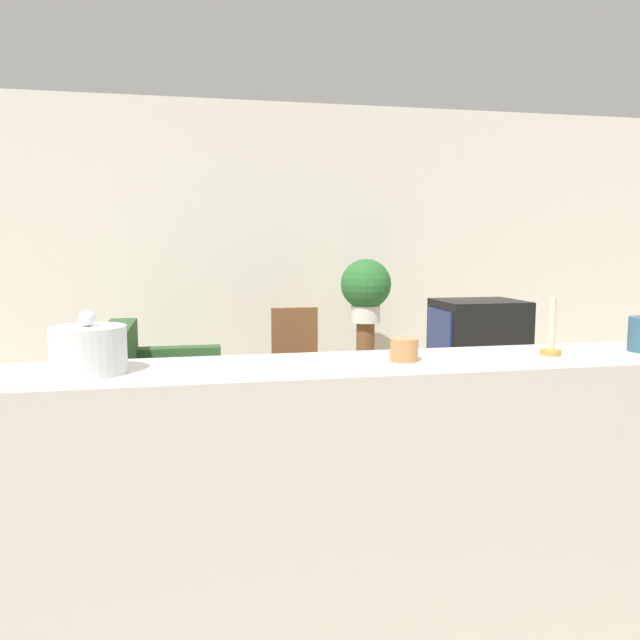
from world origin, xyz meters
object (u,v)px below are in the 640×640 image
wooden_chair (297,356)px  decorative_bowl (88,349)px  couch (156,409)px  television (478,337)px  potted_plant (366,287)px

wooden_chair → decorative_bowl: bearing=-110.2°
couch → wooden_chair: bearing=35.9°
decorative_bowl → couch: bearing=88.8°
couch → wooden_chair: size_ratio=1.97×
television → wooden_chair: bearing=141.4°
wooden_chair → decorative_bowl: decorative_bowl is taller
wooden_chair → potted_plant: size_ratio=1.52×
couch → decorative_bowl: size_ratio=7.67×
television → potted_plant: (-0.50, 1.21, 0.28)m
television → decorative_bowl: size_ratio=2.74×
couch → potted_plant: potted_plant is taller
wooden_chair → decorative_bowl: 3.40m
couch → potted_plant: bearing=31.3°
potted_plant → decorative_bowl: bearing=-118.1°
couch → television: bearing=-3.3°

